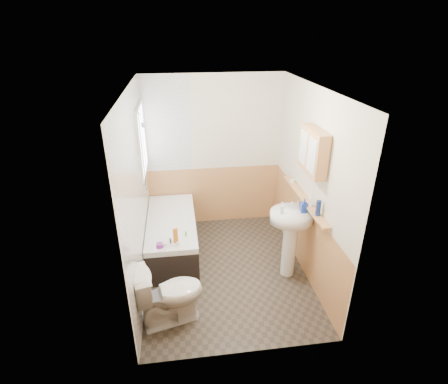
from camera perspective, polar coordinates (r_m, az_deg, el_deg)
The scene contains 26 objects.
floor at distance 5.07m, azimuth 0.24°, elevation -12.52°, with size 2.80×2.80×0.00m, color #2E2821.
ceiling at distance 4.03m, azimuth 0.30°, elevation 16.58°, with size 2.80×2.80×0.00m, color white.
wall_back at distance 5.71m, azimuth -1.73°, elevation 6.37°, with size 2.20×0.02×2.50m, color beige.
wall_front at distance 3.21m, azimuth 3.86°, elevation -10.44°, with size 2.20×0.02×2.50m, color beige.
wall_left at distance 4.41m, azimuth -14.17°, elevation -0.52°, with size 0.02×2.80×2.50m, color beige.
wall_right at distance 4.68m, azimuth 13.84°, elevation 1.12°, with size 0.02×2.80×2.50m, color beige.
wainscot_right at distance 5.03m, azimuth 12.71°, elevation -6.69°, with size 0.01×2.80×1.00m, color tan.
wainscot_front at distance 3.72m, azimuth 3.43°, elevation -19.60°, with size 2.20×0.01×1.00m, color tan.
wainscot_back at distance 5.98m, azimuth -1.62°, elevation -0.50°, with size 2.20×0.01×1.00m, color tan.
tile_cladding_left at distance 4.41m, azimuth -13.89°, elevation -0.51°, with size 0.01×2.80×2.50m, color white.
tile_return_back at distance 5.51m, azimuth -9.43°, elevation 10.77°, with size 0.75×0.01×1.50m, color white.
window at distance 5.14m, azimuth -13.20°, elevation 8.19°, with size 0.03×0.79×0.99m.
bathtub at distance 5.33m, azimuth -8.46°, elevation -6.91°, with size 0.70×1.61×0.70m.
shower_riser at distance 4.82m, azimuth -13.21°, elevation 7.44°, with size 0.10×0.08×1.13m.
toilet at distance 4.17m, azimuth -8.90°, elevation -16.12°, with size 0.44×0.78×0.76m, color white.
sink at distance 4.69m, azimuth 10.84°, elevation -6.09°, with size 0.58×0.47×1.11m.
pine_shelf at distance 4.71m, azimuth 12.96°, elevation -1.16°, with size 0.10×1.51×0.03m, color tan.
medicine_cabinet at distance 4.27m, azimuth 14.35°, elevation 6.48°, with size 0.15×0.59×0.53m.
foam_can at distance 4.28m, azimuth 15.14°, elevation -2.56°, with size 0.06×0.06×0.19m, color navy.
green_bottle at distance 4.46m, azimuth 14.12°, elevation -0.97°, with size 0.05×0.05×0.24m, color silver.
black_jar at distance 5.13m, azimuth 11.08°, elevation 1.80°, with size 0.07×0.07×0.05m, color silver.
soap_bottle at distance 4.54m, azimuth 12.88°, elevation -2.71°, with size 0.08×0.18×0.09m, color #19339E.
clear_bottle at distance 4.44m, azimuth 9.45°, elevation -2.91°, with size 0.04×0.04×0.11m, color silver.
blue_gel at distance 4.61m, azimuth -7.92°, elevation -7.08°, with size 0.06×0.04×0.20m, color orange.
cream_jar at distance 4.59m, azimuth -10.45°, elevation -8.57°, with size 0.09×0.09×0.06m, color purple.
orange_bottle at distance 4.76m, azimuth -6.22°, elevation -6.79°, with size 0.03×0.03×0.08m, color #59C647.
Camera 1 is at (-0.56, -3.94, 3.15)m, focal length 28.00 mm.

